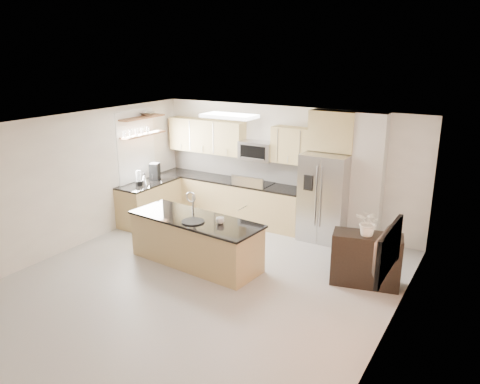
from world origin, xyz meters
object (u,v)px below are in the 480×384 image
Objects in this scene: cup at (220,221)px; coffee_maker at (155,172)px; range at (254,203)px; refrigerator at (325,197)px; credenza at (366,259)px; kettle at (144,179)px; microwave at (257,151)px; bowl at (147,113)px; television at (380,249)px; island at (196,241)px; flower_vase at (370,216)px; blender at (139,179)px; platter at (193,222)px.

coffee_maker is (-2.71, 1.49, 0.18)m from cup.
refrigerator reaches higher than range.
kettle is (-4.98, 0.30, 0.59)m from credenza.
bowl is (-2.25, -0.91, 0.76)m from microwave.
television is (0.56, -1.57, 0.91)m from credenza.
credenza is at bearing -49.30° from refrigerator.
island is 3.92× the size of flower_vase.
microwave is at bearing 90.00° from range.
refrigerator is at bearing 60.41° from island.
credenza is 4.32× the size of kettle.
cup is at bearing -114.68° from refrigerator.
microwave is 0.30× the size of island.
range is 2.31m from island.
cup is 0.35× the size of bowl.
island is (0.09, -2.31, -0.04)m from range.
kettle is 5.00m from flower_vase.
range is at bearing -90.00° from microwave.
credenza is at bearing -2.03° from blender.
credenza is at bearing 18.08° from cup.
kettle is (-2.20, 1.25, 0.16)m from platter.
microwave is at bearing 24.39° from coffee_maker.
kettle is 0.68× the size of coffee_maker.
island is at bearing -23.46° from blender.
platter is 1.07× the size of coffee_maker.
coffee_maker is (-5.05, 0.73, 0.66)m from credenza.
microwave reaches higher than cup.
television reaches higher than cup.
flower_vase reaches higher than kettle.
microwave is 1.90× the size of platter.
microwave is 3.60m from credenza.
island reaches higher than kettle.
microwave is 2.61m from cup.
kettle is at bearing 158.01° from cup.
island is 3.41m from bowl.
kettle is (-2.11, 1.07, 0.60)m from island.
credenza is at bearing -8.38° from bowl.
microwave is 0.43× the size of refrigerator.
microwave is at bearing 47.25° from television.
microwave reaches higher than range.
range is 2.44m from cup.
island is at bearing -87.85° from range.
cup is at bearing 4.94° from island.
microwave is 2.54m from bowl.
kettle is at bearing 71.29° from television.
bowl is (-5.20, 0.77, 1.95)m from credenza.
platter is 1.57× the size of kettle.
coffee_maker is (-2.18, 1.49, 0.66)m from island.
microwave is 1.16× the size of flower_vase.
television reaches higher than blender.
range is 0.64× the size of refrigerator.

